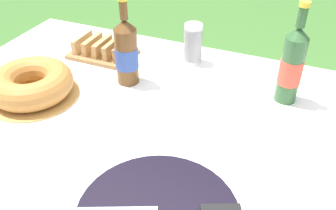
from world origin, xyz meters
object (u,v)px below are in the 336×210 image
bundt_cake (31,84)px  bread_board (103,50)px  cider_bottle_green (292,65)px  cup_stack (193,44)px  cider_bottle_amber (126,52)px

bundt_cake → bread_board: bundt_cake is taller
cider_bottle_green → bread_board: 0.76m
cider_bottle_green → bread_board: (-0.75, 0.04, -0.11)m
cup_stack → bread_board: bearing=-165.6°
cider_bottle_amber → bread_board: 0.26m
cider_bottle_green → cider_bottle_amber: (-0.56, -0.10, -0.01)m
bundt_cake → cider_bottle_green: (0.82, 0.32, 0.08)m
cup_stack → cider_bottle_amber: size_ratio=0.50×
cider_bottle_amber → bread_board: cider_bottle_amber is taller
cup_stack → cider_bottle_green: cider_bottle_green is taller
cup_stack → cider_bottle_green: 0.41m
cider_bottle_amber → cider_bottle_green: bearing=10.7°
cider_bottle_amber → bread_board: (-0.19, 0.14, -0.10)m
bundt_cake → cider_bottle_green: cider_bottle_green is taller
cider_bottle_green → bread_board: bearing=177.2°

